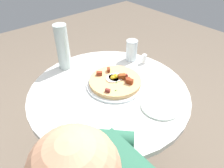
# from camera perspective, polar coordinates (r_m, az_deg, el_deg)

# --- Properties ---
(dining_table) EXTENTS (0.81, 0.81, 0.76)m
(dining_table) POSITION_cam_1_polar(r_m,az_deg,el_deg) (1.19, -0.80, -8.32)
(dining_table) COLOR silver
(dining_table) RESTS_ON ground_plane
(pizza_plate) EXTENTS (0.30, 0.30, 0.01)m
(pizza_plate) POSITION_cam_1_polar(r_m,az_deg,el_deg) (1.09, 0.86, 0.10)
(pizza_plate) COLOR white
(pizza_plate) RESTS_ON dining_table
(breakfast_pizza) EXTENTS (0.27, 0.27, 0.05)m
(breakfast_pizza) POSITION_cam_1_polar(r_m,az_deg,el_deg) (1.08, 0.90, 0.91)
(breakfast_pizza) COLOR tan
(breakfast_pizza) RESTS_ON pizza_plate
(bread_plate) EXTENTS (0.18, 0.18, 0.01)m
(bread_plate) POSITION_cam_1_polar(r_m,az_deg,el_deg) (0.99, 13.11, -5.82)
(bread_plate) COLOR silver
(bread_plate) RESTS_ON dining_table
(napkin) EXTENTS (0.18, 0.20, 0.00)m
(napkin) POSITION_cam_1_polar(r_m,az_deg,el_deg) (0.88, -9.05, -12.66)
(napkin) COLOR white
(napkin) RESTS_ON dining_table
(fork) EXTENTS (0.06, 0.18, 0.00)m
(fork) POSITION_cam_1_polar(r_m,az_deg,el_deg) (0.88, -7.94, -12.12)
(fork) COLOR silver
(fork) RESTS_ON napkin
(knife) EXTENTS (0.06, 0.18, 0.00)m
(knife) POSITION_cam_1_polar(r_m,az_deg,el_deg) (0.87, -10.22, -12.81)
(knife) COLOR silver
(knife) RESTS_ON napkin
(water_glass) EXTENTS (0.07, 0.07, 0.13)m
(water_glass) POSITION_cam_1_polar(r_m,az_deg,el_deg) (1.29, 5.40, 9.17)
(water_glass) COLOR silver
(water_glass) RESTS_ON dining_table
(water_bottle) EXTENTS (0.07, 0.07, 0.26)m
(water_bottle) POSITION_cam_1_polar(r_m,az_deg,el_deg) (1.20, -13.33, 9.74)
(water_bottle) COLOR silver
(water_bottle) RESTS_ON dining_table
(salt_shaker) EXTENTS (0.03, 0.03, 0.06)m
(salt_shaker) POSITION_cam_1_polar(r_m,az_deg,el_deg) (1.27, 8.82, 6.79)
(salt_shaker) COLOR white
(salt_shaker) RESTS_ON dining_table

